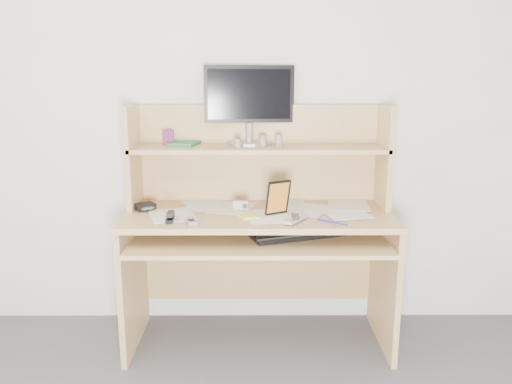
{
  "coord_description": "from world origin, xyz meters",
  "views": [
    {
      "loc": [
        -0.03,
        -1.07,
        1.44
      ],
      "look_at": [
        -0.02,
        1.43,
        0.87
      ],
      "focal_mm": 35.0,
      "sensor_mm": 36.0,
      "label": 1
    }
  ],
  "objects_px": {
    "desk": "(259,218)",
    "keyboard": "(297,233)",
    "game_case": "(278,197)",
    "monitor": "(249,103)",
    "tv_remote": "(295,219)"
  },
  "relations": [
    {
      "from": "desk",
      "to": "game_case",
      "type": "height_order",
      "value": "desk"
    },
    {
      "from": "game_case",
      "to": "monitor",
      "type": "distance_m",
      "value": 0.59
    },
    {
      "from": "game_case",
      "to": "keyboard",
      "type": "bearing_deg",
      "value": -51.27
    },
    {
      "from": "tv_remote",
      "to": "game_case",
      "type": "xyz_separation_m",
      "value": [
        -0.08,
        0.12,
        0.08
      ]
    },
    {
      "from": "tv_remote",
      "to": "monitor",
      "type": "distance_m",
      "value": 0.74
    },
    {
      "from": "keyboard",
      "to": "monitor",
      "type": "height_order",
      "value": "monitor"
    },
    {
      "from": "keyboard",
      "to": "tv_remote",
      "type": "height_order",
      "value": "tv_remote"
    },
    {
      "from": "desk",
      "to": "keyboard",
      "type": "height_order",
      "value": "desk"
    },
    {
      "from": "desk",
      "to": "keyboard",
      "type": "distance_m",
      "value": 0.27
    },
    {
      "from": "desk",
      "to": "keyboard",
      "type": "relative_size",
      "value": 2.82
    },
    {
      "from": "desk",
      "to": "keyboard",
      "type": "xyz_separation_m",
      "value": [
        0.19,
        -0.18,
        -0.03
      ]
    },
    {
      "from": "keyboard",
      "to": "tv_remote",
      "type": "distance_m",
      "value": 0.13
    },
    {
      "from": "keyboard",
      "to": "game_case",
      "type": "bearing_deg",
      "value": 138.33
    },
    {
      "from": "keyboard",
      "to": "tv_remote",
      "type": "bearing_deg",
      "value": -119.75
    },
    {
      "from": "keyboard",
      "to": "monitor",
      "type": "distance_m",
      "value": 0.78
    }
  ]
}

